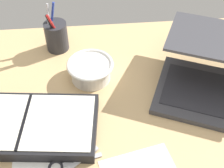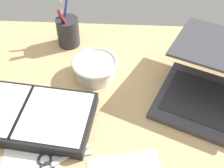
# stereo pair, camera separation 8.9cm
# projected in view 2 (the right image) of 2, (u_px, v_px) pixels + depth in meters

# --- Properties ---
(desk_top) EXTENTS (1.40, 1.00, 0.02)m
(desk_top) POSITION_uv_depth(u_px,v_px,m) (98.00, 131.00, 0.88)
(desk_top) COLOR tan
(desk_top) RESTS_ON ground
(laptop) EXTENTS (0.45, 0.46, 0.16)m
(laptop) POSITION_uv_depth(u_px,v_px,m) (223.00, 87.00, 0.90)
(laptop) COLOR #38383D
(laptop) RESTS_ON desk_top
(bowl) EXTENTS (0.15, 0.15, 0.06)m
(bowl) POSITION_uv_depth(u_px,v_px,m) (95.00, 68.00, 0.99)
(bowl) COLOR silver
(bowl) RESTS_ON desk_top
(pen_cup) EXTENTS (0.08, 0.08, 0.17)m
(pen_cup) POSITION_uv_depth(u_px,v_px,m) (68.00, 31.00, 1.09)
(pen_cup) COLOR #28282D
(pen_cup) RESTS_ON desk_top
(planner) EXTENTS (0.41, 0.25, 0.04)m
(planner) POSITION_uv_depth(u_px,v_px,m) (23.00, 115.00, 0.88)
(planner) COLOR black
(planner) RESTS_ON desk_top
(scissors) EXTENTS (0.14, 0.10, 0.01)m
(scissors) POSITION_uv_depth(u_px,v_px,m) (53.00, 161.00, 0.79)
(scissors) COLOR #B7B7BC
(scissors) RESTS_ON desk_top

